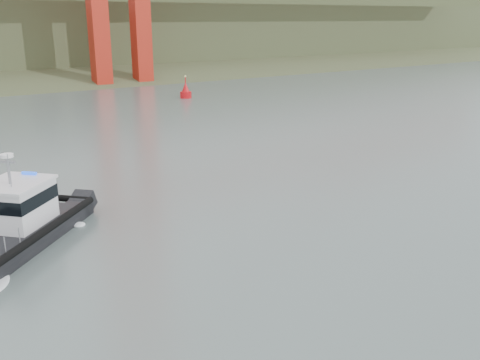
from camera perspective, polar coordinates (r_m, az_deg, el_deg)
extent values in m
plane|color=#495754|center=(28.45, 4.07, -8.22)|extent=(400.00, 400.00, 0.00)
cube|color=black|center=(31.62, -20.85, -5.87)|extent=(8.70, 8.51, 1.19)
cube|color=black|center=(31.80, -23.45, -5.13)|extent=(9.50, 9.39, 0.25)
cube|color=silver|center=(32.13, -22.72, -2.42)|extent=(4.62, 4.61, 2.28)
cube|color=black|center=(32.01, -22.81, -1.73)|extent=(4.71, 4.70, 0.74)
cube|color=silver|center=(31.78, -22.97, -0.35)|extent=(4.90, 4.89, 0.16)
cylinder|color=gray|center=(31.33, -23.44, 0.91)|extent=(0.16, 0.16, 1.78)
cylinder|color=white|center=(31.13, -23.62, 2.40)|extent=(0.69, 0.69, 0.18)
cylinder|color=red|center=(84.65, -5.80, 8.97)|extent=(1.76, 1.76, 1.18)
cone|color=red|center=(84.50, -5.82, 9.76)|extent=(1.37, 1.37, 1.76)
cylinder|color=red|center=(84.36, -5.85, 10.55)|extent=(0.16, 0.16, 0.98)
sphere|color=#E5D87F|center=(84.29, -5.86, 10.95)|extent=(0.29, 0.29, 0.29)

